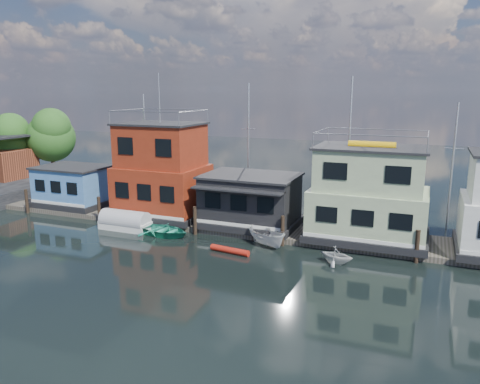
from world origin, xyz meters
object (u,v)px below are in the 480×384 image
at_px(dinghy_white, 336,255).
at_px(dinghy_teal, 164,230).
at_px(houseboat_red, 162,172).
at_px(tarp_runabout, 125,222).
at_px(motorboat, 267,237).
at_px(houseboat_blue, 74,186).
at_px(red_kayak, 230,250).
at_px(houseboat_green, 369,196).
at_px(houseboat_dark, 250,200).

bearing_deg(dinghy_white, dinghy_teal, 98.44).
xyz_separation_m(houseboat_red, tarp_runabout, (-1.28, -3.70, -3.48)).
bearing_deg(houseboat_red, motorboat, -17.94).
height_order(houseboat_blue, tarp_runabout, houseboat_blue).
bearing_deg(motorboat, houseboat_blue, 111.76).
xyz_separation_m(houseboat_blue, tarp_runabout, (8.22, -3.70, -1.58)).
xyz_separation_m(red_kayak, motorboat, (1.92, 2.26, 0.47)).
relative_size(houseboat_red, tarp_runabout, 2.86).
xyz_separation_m(houseboat_blue, houseboat_green, (26.50, 0.00, 1.34)).
bearing_deg(houseboat_blue, houseboat_red, 0.00).
bearing_deg(houseboat_dark, motorboat, -53.03).
distance_m(motorboat, dinghy_white, 5.39).
bearing_deg(houseboat_dark, red_kayak, -83.52).
bearing_deg(houseboat_dark, houseboat_green, 0.12).
bearing_deg(houseboat_red, houseboat_green, 0.00).
bearing_deg(motorboat, houseboat_red, 103.49).
bearing_deg(motorboat, tarp_runabout, 122.81).
relative_size(houseboat_dark, tarp_runabout, 1.78).
bearing_deg(houseboat_green, dinghy_teal, -164.77).
distance_m(houseboat_dark, dinghy_white, 9.33).
bearing_deg(dinghy_white, houseboat_green, -2.00).
bearing_deg(motorboat, houseboat_green, -30.60).
bearing_deg(houseboat_red, houseboat_dark, -0.14).
bearing_deg(tarp_runabout, houseboat_green, 11.47).
distance_m(houseboat_blue, houseboat_red, 9.69).
bearing_deg(houseboat_red, tarp_runabout, -109.13).
bearing_deg(tarp_runabout, dinghy_teal, -3.93).
bearing_deg(tarp_runabout, dinghy_white, -3.91).
distance_m(dinghy_white, dinghy_teal, 13.33).
bearing_deg(motorboat, red_kayak, 171.18).
bearing_deg(red_kayak, houseboat_green, 42.16).
xyz_separation_m(tarp_runabout, dinghy_teal, (3.73, -0.26, -0.20)).
bearing_deg(red_kayak, houseboat_red, 154.63).
xyz_separation_m(motorboat, dinghy_teal, (-8.11, -0.54, -0.26)).
height_order(houseboat_green, tarp_runabout, houseboat_green).
relative_size(tarp_runabout, dinghy_teal, 1.00).
xyz_separation_m(motorboat, tarp_runabout, (-11.84, -0.28, -0.06)).
relative_size(motorboat, dinghy_teal, 0.86).
bearing_deg(dinghy_teal, houseboat_green, -67.71).
bearing_deg(tarp_runabout, red_kayak, -11.25).
bearing_deg(motorboat, houseboat_dark, 68.40).
relative_size(houseboat_red, houseboat_green, 1.41).
bearing_deg(red_kayak, tarp_runabout, 176.68).
relative_size(houseboat_dark, houseboat_green, 0.88).
height_order(motorboat, dinghy_white, motorboat).
xyz_separation_m(houseboat_blue, dinghy_white, (25.25, -4.87, -1.63)).
height_order(houseboat_red, houseboat_dark, houseboat_red).
xyz_separation_m(houseboat_red, dinghy_teal, (2.45, -3.96, -3.68)).
bearing_deg(red_kayak, dinghy_white, 14.43).
bearing_deg(houseboat_red, dinghy_white, -17.20).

